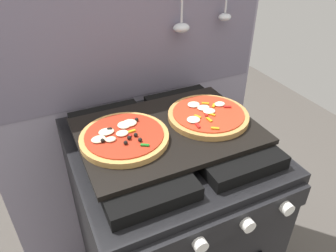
% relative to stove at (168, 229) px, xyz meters
% --- Properties ---
extents(kitchen_backsplash, '(1.10, 0.09, 1.55)m').
position_rel_stove_xyz_m(kitchen_backsplash, '(0.00, 0.34, 0.34)').
color(kitchen_backsplash, gray).
rests_on(kitchen_backsplash, ground_plane).
extents(stove, '(0.60, 0.64, 0.90)m').
position_rel_stove_xyz_m(stove, '(0.00, 0.00, 0.00)').
color(stove, black).
rests_on(stove, ground_plane).
extents(baking_tray, '(0.54, 0.38, 0.02)m').
position_rel_stove_xyz_m(baking_tray, '(0.00, 0.00, 0.46)').
color(baking_tray, black).
rests_on(baking_tray, stove).
extents(pizza_left, '(0.26, 0.26, 0.03)m').
position_rel_stove_xyz_m(pizza_left, '(-0.14, 0.00, 0.48)').
color(pizza_left, tan).
rests_on(pizza_left, baking_tray).
extents(pizza_right, '(0.26, 0.26, 0.03)m').
position_rel_stove_xyz_m(pizza_right, '(0.14, 0.01, 0.48)').
color(pizza_right, '#C18947').
rests_on(pizza_right, baking_tray).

